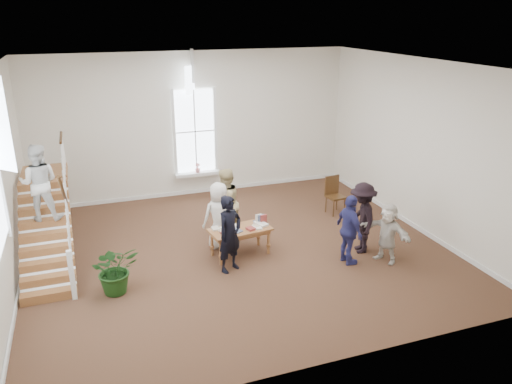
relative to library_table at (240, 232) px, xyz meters
name	(u,v)px	position (x,y,z in m)	size (l,w,h in m)	color
ground	(239,251)	(0.02, 0.20, -0.61)	(10.00, 10.00, 0.00)	#43271A
room_shell	(198,182)	(0.02, 4.59, -0.21)	(10.49, 10.00, 10.00)	silver
staircase	(42,201)	(-4.32, 0.95, 1.01)	(1.10, 4.10, 2.92)	brown
library_table	(240,232)	(0.00, 0.00, 0.00)	(1.55, 0.92, 0.75)	brown
police_officer	(230,234)	(-0.45, -0.65, 0.30)	(0.66, 0.43, 1.80)	black
elderly_woman	(219,215)	(-0.35, 0.60, 0.24)	(0.82, 0.54, 1.69)	silver
person_yellow	(225,204)	(-0.05, 1.10, 0.33)	(0.91, 0.71, 1.87)	tan
woman_cluster_a	(349,230)	(2.25, -1.25, 0.24)	(0.99, 0.41, 1.69)	navy
woman_cluster_b	(362,218)	(2.85, -0.80, 0.28)	(1.14, 0.66, 1.77)	black
woman_cluster_c	(387,233)	(3.15, -1.45, 0.12)	(1.34, 0.43, 1.44)	silver
floor_plant	(115,269)	(-2.98, -0.77, -0.07)	(0.97, 0.84, 1.08)	#173B12
side_chair	(334,192)	(3.42, 1.68, 0.01)	(0.54, 0.54, 1.10)	#3C2310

